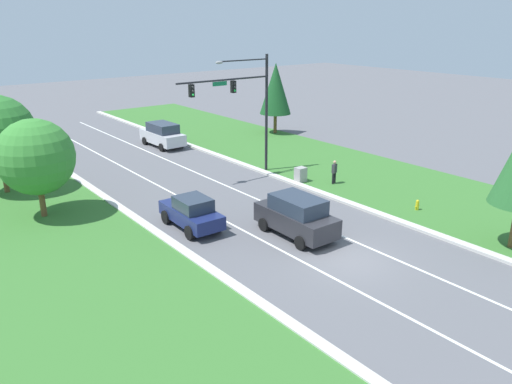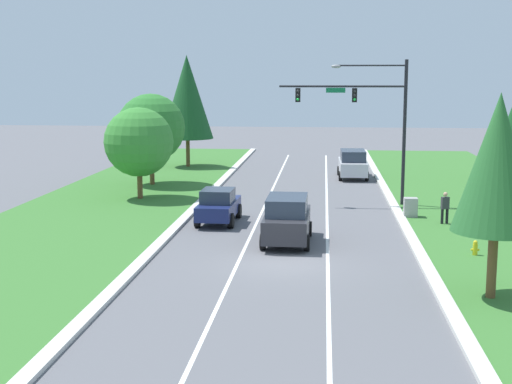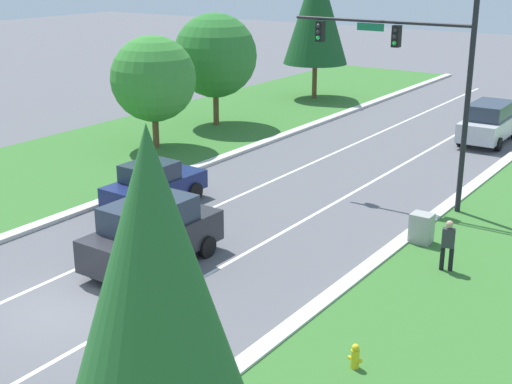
{
  "view_description": "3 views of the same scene",
  "coord_description": "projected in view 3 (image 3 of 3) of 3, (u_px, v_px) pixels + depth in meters",
  "views": [
    {
      "loc": [
        -16.29,
        -13.81,
        10.62
      ],
      "look_at": [
        -1.24,
        5.41,
        2.15
      ],
      "focal_mm": 35.0,
      "sensor_mm": 36.0,
      "label": 1
    },
    {
      "loc": [
        1.57,
        -27.72,
        7.36
      ],
      "look_at": [
        -1.94,
        9.0,
        1.43
      ],
      "focal_mm": 50.0,
      "sensor_mm": 36.0,
      "label": 2
    },
    {
      "loc": [
        14.19,
        -11.4,
        9.17
      ],
      "look_at": [
        0.72,
        8.17,
        1.31
      ],
      "focal_mm": 50.0,
      "sensor_mm": 36.0,
      "label": 3
    }
  ],
  "objects": [
    {
      "name": "ground_plane",
      "position": [
        65.0,
        310.0,
        19.43
      ],
      "size": [
        160.0,
        160.0,
        0.0
      ],
      "primitive_type": "plane",
      "color": "#5B5B60"
    },
    {
      "name": "curb_strip_right",
      "position": [
        231.0,
        373.0,
        16.37
      ],
      "size": [
        0.5,
        90.0,
        0.15
      ],
      "color": "beige",
      "rests_on": "ground_plane"
    },
    {
      "name": "lane_stripe_inner_left",
      "position": [
        22.0,
        293.0,
        20.4
      ],
      "size": [
        0.14,
        81.0,
        0.01
      ],
      "color": "white",
      "rests_on": "ground_plane"
    },
    {
      "name": "lane_stripe_inner_right",
      "position": [
        112.0,
        329.0,
        18.46
      ],
      "size": [
        0.14,
        81.0,
        0.01
      ],
      "color": "white",
      "rests_on": "ground_plane"
    },
    {
      "name": "traffic_signal_mast",
      "position": [
        417.0,
        61.0,
        26.12
      ],
      "size": [
        7.28,
        0.41,
        8.38
      ],
      "color": "black",
      "rests_on": "ground_plane"
    },
    {
      "name": "charcoal_suv",
      "position": [
        152.0,
        233.0,
        21.92
      ],
      "size": [
        2.18,
        4.67,
        2.13
      ],
      "rotation": [
        0.0,
        0.0,
        -0.01
      ],
      "color": "#28282D",
      "rests_on": "ground_plane"
    },
    {
      "name": "navy_sedan",
      "position": [
        154.0,
        184.0,
        27.25
      ],
      "size": [
        2.02,
        4.28,
        1.77
      ],
      "rotation": [
        0.0,
        0.0,
        -0.03
      ],
      "color": "navy",
      "rests_on": "ground_plane"
    },
    {
      "name": "silver_suv",
      "position": [
        489.0,
        122.0,
        36.69
      ],
      "size": [
        2.2,
        4.99,
        2.08
      ],
      "rotation": [
        0.0,
        0.0,
        0.02
      ],
      "color": "silver",
      "rests_on": "ground_plane"
    },
    {
      "name": "utility_cabinet",
      "position": [
        421.0,
        229.0,
        23.71
      ],
      "size": [
        0.7,
        0.6,
        1.09
      ],
      "color": "#9E9E99",
      "rests_on": "ground_plane"
    },
    {
      "name": "pedestrian",
      "position": [
        448.0,
        244.0,
        21.46
      ],
      "size": [
        0.43,
        0.32,
        1.69
      ],
      "rotation": [
        0.0,
        0.0,
        3.42
      ],
      "color": "black",
      "rests_on": "ground_plane"
    },
    {
      "name": "fire_hydrant",
      "position": [
        355.0,
        358.0,
        16.49
      ],
      "size": [
        0.34,
        0.2,
        0.7
      ],
      "color": "gold",
      "rests_on": "ground_plane"
    },
    {
      "name": "oak_near_left_tree",
      "position": [
        153.0,
        79.0,
        34.64
      ],
      "size": [
        4.19,
        4.19,
        5.62
      ],
      "color": "brown",
      "rests_on": "ground_plane"
    },
    {
      "name": "conifer_far_right_tree",
      "position": [
        153.0,
        270.0,
        10.93
      ],
      "size": [
        2.86,
        2.86,
        6.91
      ],
      "color": "brown",
      "rests_on": "ground_plane"
    },
    {
      "name": "oak_far_left_tree",
      "position": [
        215.0,
        56.0,
        39.35
      ],
      "size": [
        4.64,
        4.64,
        6.3
      ],
      "color": "brown",
      "rests_on": "ground_plane"
    },
    {
      "name": "conifer_mid_left_tree",
      "position": [
        316.0,
        11.0,
        46.35
      ],
      "size": [
        4.24,
        4.24,
        9.2
      ],
      "color": "brown",
      "rests_on": "ground_plane"
    }
  ]
}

